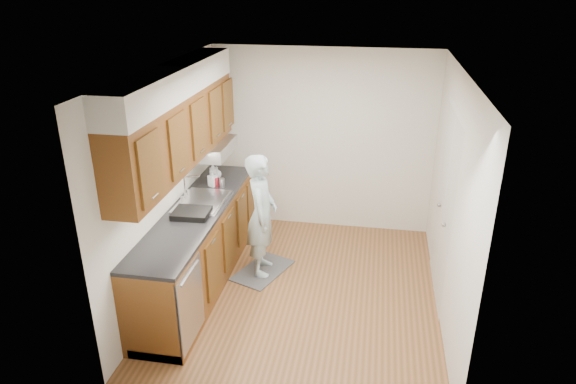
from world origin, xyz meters
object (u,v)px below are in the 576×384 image
(soap_bottle_a, at_px, (213,173))
(dish_rack, at_px, (192,213))
(soda_can, at_px, (216,182))
(soap_bottle_b, at_px, (213,178))
(person, at_px, (261,207))
(soap_bottle_c, at_px, (217,172))
(steel_can, at_px, (222,183))

(soap_bottle_a, xyz_separation_m, dish_rack, (0.06, -0.96, -0.10))
(soda_can, height_order, dish_rack, soda_can)
(soap_bottle_a, height_order, soap_bottle_b, soap_bottle_a)
(person, relative_size, soap_bottle_c, 10.91)
(person, xyz_separation_m, soda_can, (-0.64, 0.33, 0.14))
(soap_bottle_c, distance_m, steel_can, 0.32)
(person, height_order, steel_can, person)
(soda_can, bearing_deg, soap_bottle_a, 122.37)
(soap_bottle_c, bearing_deg, dish_rack, -86.76)
(soap_bottle_c, height_order, dish_rack, soap_bottle_c)
(steel_can, bearing_deg, person, -29.42)
(person, height_order, soap_bottle_a, person)
(soap_bottle_a, bearing_deg, soda_can, -57.63)
(soap_bottle_a, distance_m, dish_rack, 0.97)
(person, relative_size, soap_bottle_a, 6.35)
(soap_bottle_b, bearing_deg, soap_bottle_a, 103.72)
(soap_bottle_c, bearing_deg, soap_bottle_a, -87.86)
(soap_bottle_b, xyz_separation_m, dish_rack, (0.03, -0.85, -0.07))
(soap_bottle_a, height_order, soap_bottle_c, soap_bottle_a)
(soap_bottle_a, xyz_separation_m, soda_can, (0.07, -0.11, -0.08))
(soda_can, xyz_separation_m, dish_rack, (-0.01, -0.85, -0.03))
(soda_can, bearing_deg, soap_bottle_c, 106.25)
(steel_can, bearing_deg, soap_bottle_b, 170.91)
(dish_rack, bearing_deg, soda_can, 86.35)
(person, relative_size, soda_can, 14.88)
(soap_bottle_c, xyz_separation_m, steel_can, (0.16, -0.28, -0.02))
(soap_bottle_b, relative_size, dish_rack, 0.53)
(soap_bottle_b, relative_size, soda_can, 1.81)
(person, bearing_deg, soap_bottle_b, 57.27)
(soap_bottle_c, xyz_separation_m, dish_rack, (0.06, -1.11, -0.05))
(soap_bottle_a, bearing_deg, steel_can, -40.74)
(soda_can, xyz_separation_m, steel_can, (0.08, -0.02, 0.00))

